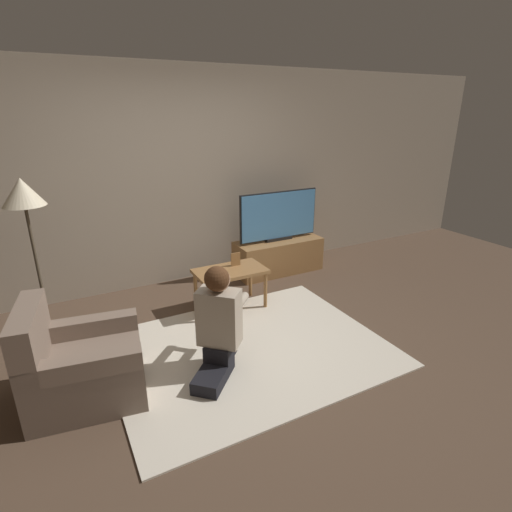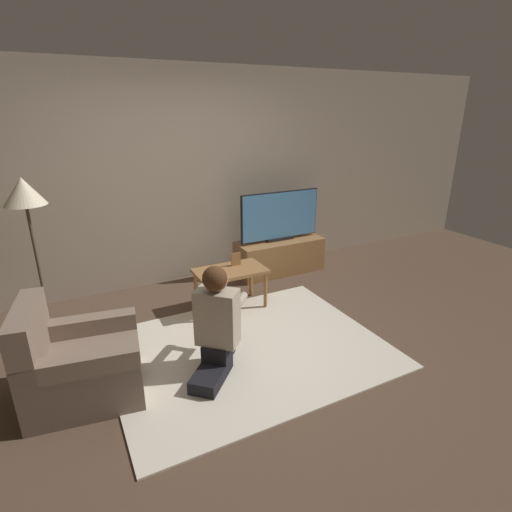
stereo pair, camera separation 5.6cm
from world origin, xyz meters
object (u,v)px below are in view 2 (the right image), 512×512
at_px(tv, 280,216).
at_px(coffee_table, 230,275).
at_px(person_kneeling, 217,320).
at_px(floor_lamp, 26,204).
at_px(armchair, 79,366).

bearing_deg(tv, coffee_table, -146.33).
bearing_deg(person_kneeling, coffee_table, -75.94).
bearing_deg(person_kneeling, floor_lamp, -4.67).
distance_m(tv, armchair, 3.06).
xyz_separation_m(tv, person_kneeling, (-1.58, -1.68, -0.30)).
xyz_separation_m(armchair, person_kneeling, (1.05, -0.19, 0.22)).
xyz_separation_m(coffee_table, person_kneeling, (-0.56, -1.00, 0.08)).
xyz_separation_m(floor_lamp, armchair, (0.20, -1.20, -1.03)).
bearing_deg(armchair, floor_lamp, 18.27).
bearing_deg(tv, person_kneeling, -133.27).
height_order(tv, coffee_table, tv).
height_order(tv, person_kneeling, tv).
bearing_deg(coffee_table, person_kneeling, -119.27).
bearing_deg(floor_lamp, coffee_table, -12.20).
relative_size(floor_lamp, person_kneeling, 1.63).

